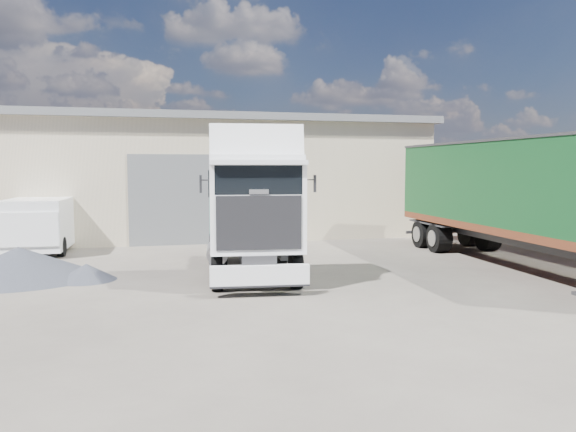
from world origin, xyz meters
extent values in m
plane|color=#2B2723|center=(0.00, 0.00, 0.00)|extent=(120.00, 120.00, 0.00)
cube|color=beige|center=(-6.00, 16.00, 2.50)|extent=(30.00, 12.00, 5.00)
cube|color=#55585A|center=(-6.00, 16.00, 5.15)|extent=(30.60, 12.60, 0.30)
cube|color=#55585A|center=(-2.00, 9.98, 1.80)|extent=(4.00, 0.08, 3.60)
cube|color=#55585A|center=(-6.00, 16.00, 5.35)|extent=(30.60, 0.40, 0.15)
cube|color=brown|center=(11.50, 6.00, 1.25)|extent=(0.35, 26.00, 2.50)
cylinder|color=black|center=(-0.59, 1.27, 0.49)|extent=(2.38, 1.22, 0.99)
cylinder|color=black|center=(-0.25, 4.51, 0.49)|extent=(2.43, 1.23, 0.99)
cylinder|color=black|center=(-0.11, 5.81, 0.49)|extent=(2.43, 1.23, 0.99)
cube|color=#2D2D30|center=(-0.35, 3.49, 0.84)|extent=(1.48, 6.20, 0.28)
cube|color=silver|center=(-0.68, 0.39, 0.51)|extent=(2.38, 0.48, 0.51)
cube|color=silver|center=(-0.55, 1.60, 2.12)|extent=(2.54, 2.37, 2.28)
cube|color=black|center=(-0.67, 0.53, 1.77)|extent=(2.04, 0.27, 1.30)
cube|color=black|center=(-0.66, 0.55, 2.79)|extent=(2.09, 0.27, 0.70)
cube|color=silver|center=(-0.54, 1.78, 3.58)|extent=(2.48, 2.04, 1.14)
cube|color=#0D5C50|center=(-1.68, 2.09, 1.86)|extent=(0.08, 0.70, 1.02)
cube|color=#0D5C50|center=(0.65, 1.85, 1.86)|extent=(0.08, 0.70, 1.02)
cylinder|color=#2D2D30|center=(-0.23, 4.70, 1.03)|extent=(1.13, 1.13, 0.11)
cylinder|color=black|center=(8.02, 6.37, 0.52)|extent=(2.54, 1.12, 1.04)
cube|color=#2D2D30|center=(7.89, 2.39, 0.88)|extent=(1.16, 11.81, 0.34)
cube|color=#592814|center=(7.89, 2.39, 1.21)|extent=(2.83, 11.86, 0.24)
cube|color=black|center=(7.89, 2.39, 2.60)|extent=(2.83, 11.86, 2.55)
cube|color=#2D2D30|center=(7.89, 2.39, 3.90)|extent=(2.89, 11.92, 0.08)
cylinder|color=black|center=(-7.08, 8.10, 0.34)|extent=(2.03, 0.78, 0.69)
cylinder|color=black|center=(-6.92, 11.42, 0.34)|extent=(2.03, 0.78, 0.69)
cube|color=silver|center=(-7.00, 9.76, 1.09)|extent=(2.20, 4.87, 1.77)
cube|color=silver|center=(-7.09, 7.78, 1.04)|extent=(1.97, 1.03, 1.14)
cube|color=black|center=(-7.08, 7.99, 1.61)|extent=(1.82, 0.17, 0.62)
cone|color=black|center=(-6.72, 4.03, 0.46)|extent=(5.24, 5.24, 0.91)
cone|color=black|center=(-4.92, 3.52, 0.23)|extent=(1.97, 1.97, 0.46)
camera|label=1|loc=(-3.20, -12.55, 3.10)|focal=35.00mm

